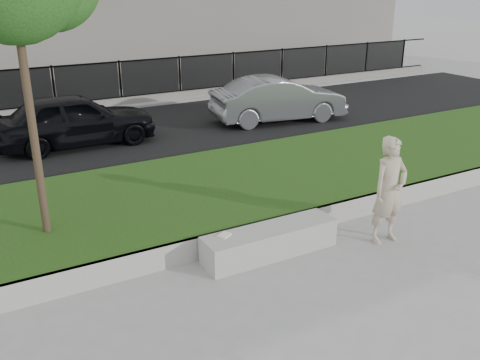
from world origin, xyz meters
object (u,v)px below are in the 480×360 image
car_silver (279,99)px  car_dark (75,120)px  stone_bench (270,241)px  book (225,235)px  man (389,190)px

car_silver → car_dark: bearing=94.6°
stone_bench → book: size_ratio=11.39×
man → book: bearing=167.1°
man → book: size_ratio=9.17×
car_dark → book: bearing=-175.8°
man → car_dark: size_ratio=0.45×
book → stone_bench: bearing=-36.3°
stone_bench → man: man is taller
car_dark → car_silver: (6.07, -0.46, -0.02)m
man → car_silver: man is taller
stone_bench → man: (1.98, -0.55, 0.69)m
stone_bench → book: (-0.76, 0.12, 0.25)m
man → car_dark: (-3.27, 8.06, -0.18)m
man → car_dark: man is taller
car_dark → man: bearing=-157.8°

